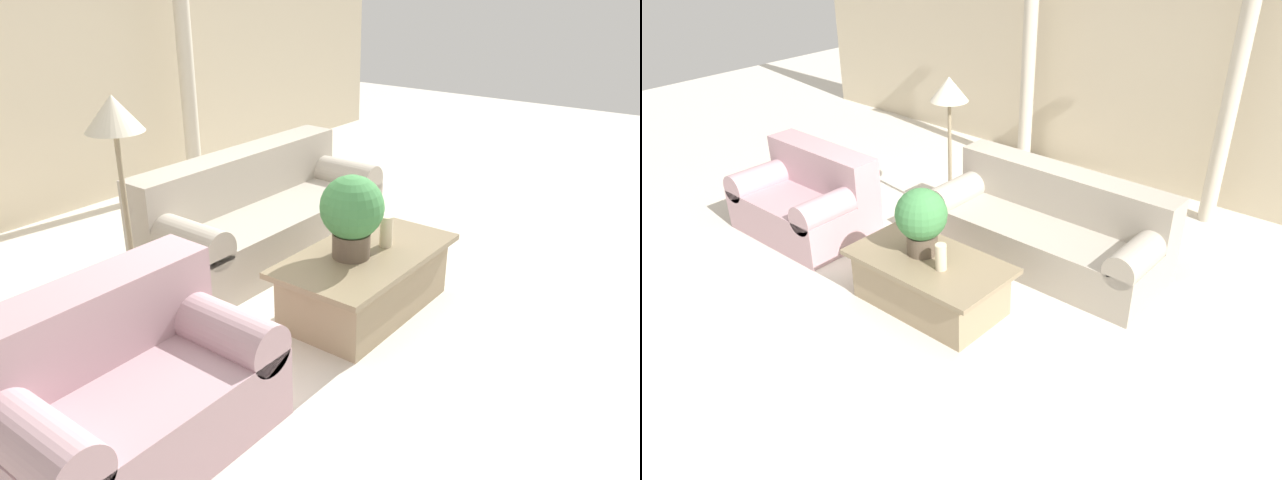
% 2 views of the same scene
% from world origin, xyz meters
% --- Properties ---
extents(ground_plane, '(16.00, 16.00, 0.00)m').
position_xyz_m(ground_plane, '(0.00, 0.00, 0.00)').
color(ground_plane, silver).
extents(wall_back, '(10.00, 0.06, 3.20)m').
position_xyz_m(wall_back, '(0.00, 2.89, 1.60)').
color(wall_back, beige).
rests_on(wall_back, ground_plane).
extents(sofa_long, '(2.16, 0.88, 0.82)m').
position_xyz_m(sofa_long, '(0.38, 0.74, 0.33)').
color(sofa_long, '#ADA393').
rests_on(sofa_long, ground_plane).
extents(loveseat, '(1.33, 0.88, 0.82)m').
position_xyz_m(loveseat, '(-1.78, -0.31, 0.34)').
color(loveseat, '#BB969E').
rests_on(loveseat, ground_plane).
extents(coffee_table, '(1.33, 0.73, 0.44)m').
position_xyz_m(coffee_table, '(0.05, -0.51, 0.23)').
color(coffee_table, '#998466').
rests_on(coffee_table, ground_plane).
extents(potted_plant, '(0.42, 0.42, 0.56)m').
position_xyz_m(potted_plant, '(-0.07, -0.46, 0.76)').
color(potted_plant, brown).
rests_on(potted_plant, coffee_table).
extents(pillar_candle, '(0.09, 0.09, 0.22)m').
position_xyz_m(pillar_candle, '(0.22, -0.55, 0.55)').
color(pillar_candle, beige).
rests_on(pillar_candle, coffee_table).
extents(floor_lamp, '(0.37, 0.37, 1.48)m').
position_xyz_m(floor_lamp, '(-0.87, 0.81, 1.28)').
color(floor_lamp, gray).
rests_on(floor_lamp, ground_plane).
extents(column_right, '(0.23, 0.23, 2.47)m').
position_xyz_m(column_right, '(1.21, 2.49, 1.26)').
color(column_right, beige).
rests_on(column_right, ground_plane).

